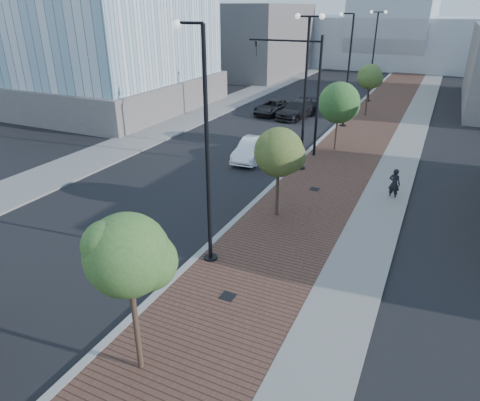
% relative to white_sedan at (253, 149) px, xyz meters
% --- Properties ---
extents(sidewalk, '(7.00, 140.00, 0.12)m').
position_rel_white_sedan_xyz_m(sidewalk, '(6.52, 17.40, -0.68)').
color(sidewalk, '#4C2D23').
rests_on(sidewalk, ground).
extents(concrete_strip, '(2.40, 140.00, 0.13)m').
position_rel_white_sedan_xyz_m(concrete_strip, '(9.22, 17.40, -0.68)').
color(concrete_strip, slate).
rests_on(concrete_strip, ground).
extents(curb, '(0.30, 140.00, 0.14)m').
position_rel_white_sedan_xyz_m(curb, '(3.02, 17.40, -0.67)').
color(curb, gray).
rests_on(curb, ground).
extents(west_sidewalk, '(4.00, 140.00, 0.12)m').
position_rel_white_sedan_xyz_m(west_sidewalk, '(-9.98, 17.40, -0.68)').
color(west_sidewalk, slate).
rests_on(west_sidewalk, ground).
extents(white_sedan, '(1.81, 4.58, 1.48)m').
position_rel_white_sedan_xyz_m(white_sedan, '(0.00, 0.00, 0.00)').
color(white_sedan, white).
rests_on(white_sedan, ground).
extents(dark_car_mid, '(2.81, 5.12, 1.36)m').
position_rel_white_sedan_xyz_m(dark_car_mid, '(-3.77, 13.36, -0.06)').
color(dark_car_mid, black).
rests_on(dark_car_mid, ground).
extents(dark_car_far, '(3.13, 5.68, 1.56)m').
position_rel_white_sedan_xyz_m(dark_car_far, '(-1.17, 13.01, 0.04)').
color(dark_car_far, black).
rests_on(dark_car_far, ground).
extents(pedestrian, '(0.72, 0.57, 1.72)m').
position_rel_white_sedan_xyz_m(pedestrian, '(9.57, -2.77, 0.12)').
color(pedestrian, black).
rests_on(pedestrian, ground).
extents(streetlight_1, '(1.44, 0.56, 9.21)m').
position_rel_white_sedan_xyz_m(streetlight_1, '(3.50, -12.60, 3.60)').
color(streetlight_1, black).
rests_on(streetlight_1, ground).
extents(streetlight_2, '(1.72, 0.56, 9.28)m').
position_rel_white_sedan_xyz_m(streetlight_2, '(3.62, -0.60, 4.08)').
color(streetlight_2, black).
rests_on(streetlight_2, ground).
extents(streetlight_3, '(1.44, 0.56, 9.21)m').
position_rel_white_sedan_xyz_m(streetlight_3, '(3.50, 11.40, 3.60)').
color(streetlight_3, black).
rests_on(streetlight_3, ground).
extents(streetlight_4, '(1.72, 0.56, 9.28)m').
position_rel_white_sedan_xyz_m(streetlight_4, '(3.62, 23.40, 4.08)').
color(streetlight_4, black).
rests_on(streetlight_4, ground).
extents(traffic_mast, '(5.09, 0.20, 8.00)m').
position_rel_white_sedan_xyz_m(traffic_mast, '(2.72, 2.40, 4.24)').
color(traffic_mast, black).
rests_on(traffic_mast, ground).
extents(tree_0, '(2.28, 2.21, 4.97)m').
position_rel_white_sedan_xyz_m(tree_0, '(4.66, -18.57, 3.10)').
color(tree_0, '#382619').
rests_on(tree_0, ground).
extents(tree_1, '(2.40, 2.35, 4.55)m').
position_rel_white_sedan_xyz_m(tree_1, '(4.66, -7.57, 2.62)').
color(tree_1, '#382619').
rests_on(tree_1, ground).
extents(tree_2, '(2.87, 2.87, 4.92)m').
position_rel_white_sedan_xyz_m(tree_2, '(4.66, 4.43, 2.74)').
color(tree_2, '#382619').
rests_on(tree_2, ground).
extents(tree_3, '(2.34, 2.28, 4.84)m').
position_rel_white_sedan_xyz_m(tree_3, '(4.66, 16.43, 2.94)').
color(tree_3, '#382619').
rests_on(tree_3, ground).
extents(tower_podium, '(19.00, 19.00, 3.00)m').
position_rel_white_sedan_xyz_m(tower_podium, '(-20.98, 9.40, 0.76)').
color(tower_podium, '#655E5B').
rests_on(tower_podium, ground).
extents(convention_center, '(50.00, 30.00, 50.00)m').
position_rel_white_sedan_xyz_m(convention_center, '(1.02, 62.40, 5.26)').
color(convention_center, '#ADB4B8').
rests_on(convention_center, ground).
extents(commercial_block_nw, '(14.00, 20.00, 10.00)m').
position_rel_white_sedan_xyz_m(commercial_block_nw, '(-16.98, 37.40, 4.26)').
color(commercial_block_nw, '#655E5A').
rests_on(commercial_block_nw, ground).
extents(utility_cover_1, '(0.50, 0.50, 0.02)m').
position_rel_white_sedan_xyz_m(utility_cover_1, '(5.42, -14.60, -0.61)').
color(utility_cover_1, black).
rests_on(utility_cover_1, sidewalk).
extents(utility_cover_2, '(0.50, 0.50, 0.02)m').
position_rel_white_sedan_xyz_m(utility_cover_2, '(5.42, -3.60, -0.61)').
color(utility_cover_2, black).
rests_on(utility_cover_2, sidewalk).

